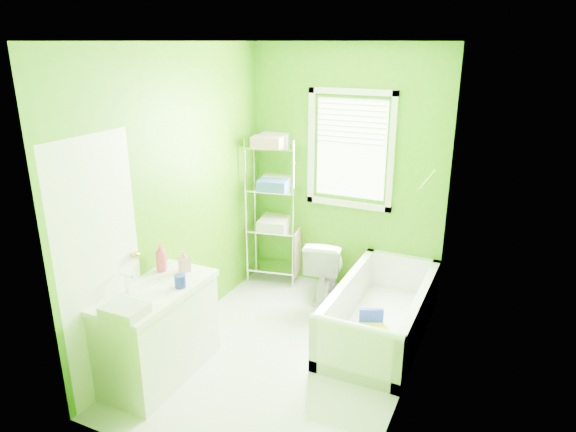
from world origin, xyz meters
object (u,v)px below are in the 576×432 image
at_px(bathtub, 380,319).
at_px(vanity, 158,329).
at_px(wire_shelf_unit, 275,194).
at_px(toilet, 325,267).

height_order(bathtub, vanity, vanity).
distance_m(vanity, wire_shelf_unit, 2.09).
bearing_deg(toilet, bathtub, 134.50).
distance_m(toilet, wire_shelf_unit, 0.96).
xyz_separation_m(bathtub, toilet, (-0.74, 0.51, 0.17)).
distance_m(toilet, vanity, 1.99).
xyz_separation_m(bathtub, wire_shelf_unit, (-1.41, 0.66, 0.85)).
xyz_separation_m(toilet, wire_shelf_unit, (-0.67, 0.15, 0.68)).
bearing_deg(wire_shelf_unit, vanity, -91.69).
bearing_deg(wire_shelf_unit, bathtub, -25.16).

